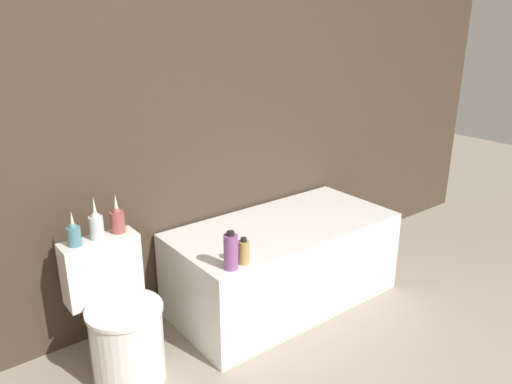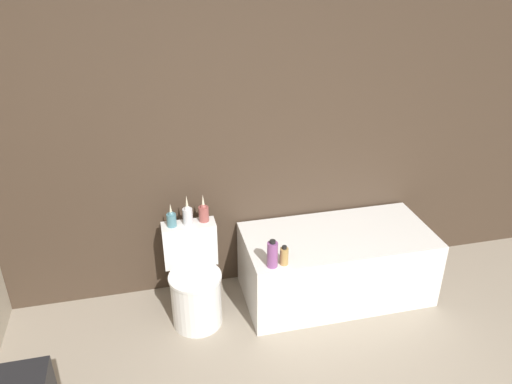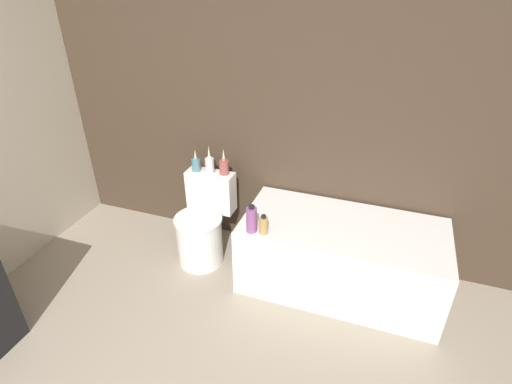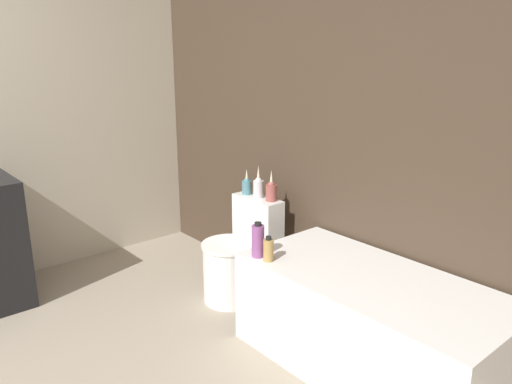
# 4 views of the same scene
# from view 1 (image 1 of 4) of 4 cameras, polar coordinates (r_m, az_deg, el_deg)

# --- Properties ---
(wall_back_tiled) EXTENTS (6.40, 0.06, 2.60)m
(wall_back_tiled) POSITION_cam_1_polar(r_m,az_deg,el_deg) (2.77, -14.64, 9.72)
(wall_back_tiled) COLOR #423326
(wall_back_tiled) RESTS_ON ground_plane
(bathtub) EXTENTS (1.41, 0.69, 0.54)m
(bathtub) POSITION_cam_1_polar(r_m,az_deg,el_deg) (3.18, 3.12, -8.00)
(bathtub) COLOR white
(bathtub) RESTS_ON ground
(toilet) EXTENTS (0.39, 0.51, 0.68)m
(toilet) POSITION_cam_1_polar(r_m,az_deg,el_deg) (2.67, -15.21, -14.26)
(toilet) COLOR white
(toilet) RESTS_ON ground
(vase_gold) EXTENTS (0.07, 0.07, 0.18)m
(vase_gold) POSITION_cam_1_polar(r_m,az_deg,el_deg) (2.58, -20.11, -4.49)
(vase_gold) COLOR teal
(vase_gold) RESTS_ON toilet
(vase_silver) EXTENTS (0.07, 0.07, 0.23)m
(vase_silver) POSITION_cam_1_polar(r_m,az_deg,el_deg) (2.61, -17.80, -3.56)
(vase_silver) COLOR silver
(vase_silver) RESTS_ON toilet
(vase_bronze) EXTENTS (0.07, 0.07, 0.21)m
(vase_bronze) POSITION_cam_1_polar(r_m,az_deg,el_deg) (2.66, -15.57, -2.99)
(vase_bronze) COLOR #994C47
(vase_bronze) RESTS_ON toilet
(shampoo_bottle_tall) EXTENTS (0.07, 0.07, 0.20)m
(shampoo_bottle_tall) POSITION_cam_1_polar(r_m,az_deg,el_deg) (2.51, -2.90, -6.80)
(shampoo_bottle_tall) COLOR #8C4C8C
(shampoo_bottle_tall) RESTS_ON bathtub
(shampoo_bottle_short) EXTENTS (0.06, 0.06, 0.14)m
(shampoo_bottle_short) POSITION_cam_1_polar(r_m,az_deg,el_deg) (2.57, -1.41, -6.86)
(shampoo_bottle_short) COLOR tan
(shampoo_bottle_short) RESTS_ON bathtub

